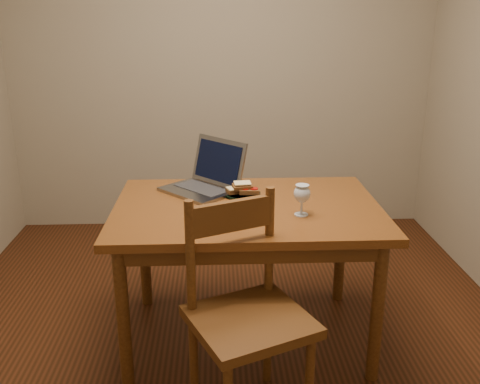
{
  "coord_description": "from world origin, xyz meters",
  "views": [
    {
      "loc": [
        -0.04,
        -2.5,
        1.63
      ],
      "look_at": [
        0.07,
        -0.02,
        0.8
      ],
      "focal_mm": 40.0,
      "sensor_mm": 36.0,
      "label": 1
    }
  ],
  "objects_px": {
    "plate": "(242,194)",
    "laptop": "(207,177)",
    "milk_glass": "(302,200)",
    "table": "(247,221)",
    "chair": "(247,305)"
  },
  "relations": [
    {
      "from": "table",
      "to": "laptop",
      "type": "relative_size",
      "value": 2.68
    },
    {
      "from": "table",
      "to": "plate",
      "type": "distance_m",
      "value": 0.17
    },
    {
      "from": "table",
      "to": "chair",
      "type": "bearing_deg",
      "value": -93.19
    },
    {
      "from": "chair",
      "to": "plate",
      "type": "xyz_separation_m",
      "value": [
        0.02,
        0.71,
        0.23
      ]
    },
    {
      "from": "table",
      "to": "milk_glass",
      "type": "bearing_deg",
      "value": -30.8
    },
    {
      "from": "chair",
      "to": "milk_glass",
      "type": "distance_m",
      "value": 0.59
    },
    {
      "from": "chair",
      "to": "laptop",
      "type": "relative_size",
      "value": 1.2
    },
    {
      "from": "plate",
      "to": "laptop",
      "type": "bearing_deg",
      "value": 147.12
    },
    {
      "from": "milk_glass",
      "to": "table",
      "type": "bearing_deg",
      "value": 149.2
    },
    {
      "from": "laptop",
      "to": "plate",
      "type": "bearing_deg",
      "value": 13.53
    },
    {
      "from": "table",
      "to": "plate",
      "type": "bearing_deg",
      "value": 96.3
    },
    {
      "from": "plate",
      "to": "laptop",
      "type": "distance_m",
      "value": 0.22
    },
    {
      "from": "table",
      "to": "milk_glass",
      "type": "xyz_separation_m",
      "value": [
        0.24,
        -0.15,
        0.16
      ]
    },
    {
      "from": "table",
      "to": "chair",
      "type": "xyz_separation_m",
      "value": [
        -0.03,
        -0.57,
        -0.13
      ]
    },
    {
      "from": "table",
      "to": "chair",
      "type": "height_order",
      "value": "chair"
    }
  ]
}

